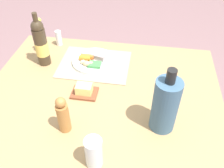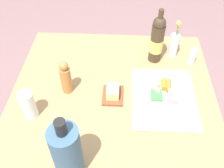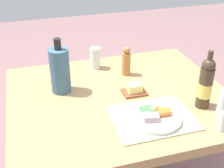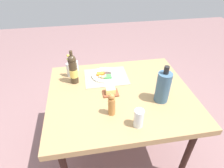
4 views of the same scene
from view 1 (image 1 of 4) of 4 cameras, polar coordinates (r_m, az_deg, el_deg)
dining_table at (r=1.28m, az=-2.53°, el=-4.93°), size 1.21×1.02×0.77m
placemat at (r=1.43m, az=-4.14°, el=4.69°), size 0.40×0.32×0.01m
dinner_plate at (r=1.43m, az=-4.46°, el=5.59°), size 0.25×0.25×0.05m
fork at (r=1.42m, az=1.83°, el=4.85°), size 0.04×0.20×0.00m
knife at (r=1.47m, az=-10.49°, el=5.66°), size 0.03×0.19×0.00m
butter_dish at (r=1.23m, az=-6.58°, el=-1.61°), size 0.13×0.10×0.06m
salt_shaker at (r=1.61m, az=-12.44°, el=10.52°), size 0.04×0.04×0.10m
flower_vase at (r=1.55m, az=-16.06°, el=9.57°), size 0.05×0.05×0.23m
wine_bottle at (r=1.42m, az=-16.43°, el=9.17°), size 0.07×0.07×0.31m
cooler_bottle at (r=1.02m, az=12.44°, el=-4.84°), size 0.11×0.11×0.32m
pepper_mill at (r=1.04m, az=-11.46°, el=-7.22°), size 0.05×0.05×0.19m
water_tumbler at (r=0.94m, az=-4.31°, el=-16.09°), size 0.07×0.07×0.14m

